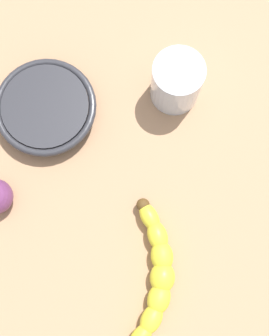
{
  "coord_description": "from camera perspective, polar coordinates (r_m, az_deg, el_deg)",
  "views": [
    {
      "loc": [
        -7.83,
        12.68,
        75.95
      ],
      "look_at": [
        1.88,
        2.36,
        5.0
      ],
      "focal_mm": 48.24,
      "sensor_mm": 36.0,
      "label": 1
    }
  ],
  "objects": [
    {
      "name": "wooden_tabletop",
      "position": [
        0.76,
        2.26,
        -0.2
      ],
      "size": [
        120.0,
        120.0,
        3.0
      ],
      "primitive_type": "cube",
      "color": "#A97E5B",
      "rests_on": "ground"
    },
    {
      "name": "ceramic_bowl",
      "position": [
        0.76,
        -11.09,
        7.41
      ],
      "size": [
        16.72,
        16.72,
        3.55
      ],
      "color": "#2D2D33",
      "rests_on": "wooden_tabletop"
    },
    {
      "name": "smoothie_glass",
      "position": [
        0.74,
        5.31,
        10.69
      ],
      "size": [
        8.2,
        8.2,
        9.46
      ],
      "color": "silver",
      "rests_on": "wooden_tabletop"
    },
    {
      "name": "banana",
      "position": [
        0.71,
        2.63,
        -13.56
      ],
      "size": [
        15.94,
        19.43,
        3.87
      ],
      "rotation": [
        0.0,
        0.0,
        5.38
      ],
      "color": "yellow",
      "rests_on": "wooden_tabletop"
    }
  ]
}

